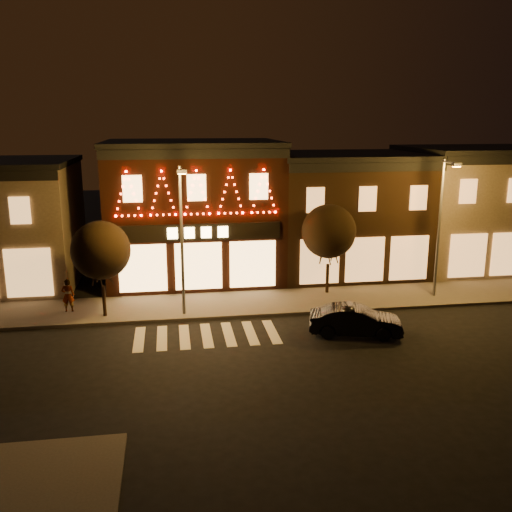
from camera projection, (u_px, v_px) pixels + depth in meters
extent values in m
plane|color=black|center=(214.00, 374.00, 21.51)|extent=(120.00, 120.00, 0.00)
cube|color=#47423D|center=(239.00, 304.00, 29.47)|extent=(44.00, 4.00, 0.15)
cube|color=black|center=(194.00, 213.00, 34.00)|extent=(10.00, 8.00, 8.00)
cube|color=black|center=(192.00, 143.00, 33.01)|extent=(10.20, 8.20, 0.30)
cube|color=black|center=(196.00, 154.00, 29.22)|extent=(10.00, 0.25, 0.50)
cube|color=black|center=(198.00, 232.00, 30.16)|extent=(9.00, 0.15, 0.90)
cube|color=#FFD87F|center=(198.00, 233.00, 30.06)|extent=(3.40, 0.08, 0.60)
cube|color=#321F11|center=(344.00, 215.00, 35.51)|extent=(9.00, 8.00, 7.20)
cube|color=black|center=(347.00, 155.00, 34.62)|extent=(9.20, 8.20, 0.30)
cube|color=black|center=(369.00, 167.00, 30.83)|extent=(9.00, 0.25, 0.50)
cube|color=brown|center=(476.00, 209.00, 36.82)|extent=(9.00, 8.00, 7.50)
cube|color=black|center=(482.00, 149.00, 35.89)|extent=(9.20, 8.20, 0.30)
cylinder|color=#59595E|center=(182.00, 242.00, 26.90)|extent=(0.15, 0.15, 7.26)
cylinder|color=#59595E|center=(181.00, 169.00, 25.36)|extent=(0.16, 1.46, 0.09)
cube|color=#59595E|center=(182.00, 171.00, 24.68)|extent=(0.47, 0.28, 0.16)
cube|color=orange|center=(182.00, 174.00, 24.71)|extent=(0.35, 0.20, 0.05)
cylinder|color=#59595E|center=(439.00, 230.00, 29.75)|extent=(0.15, 0.15, 7.34)
cylinder|color=#59595E|center=(450.00, 162.00, 28.19)|extent=(0.18, 1.47, 0.09)
cube|color=#59595E|center=(457.00, 165.00, 27.49)|extent=(0.47, 0.29, 0.17)
cube|color=orange|center=(457.00, 167.00, 27.51)|extent=(0.36, 0.21, 0.05)
cylinder|color=black|center=(104.00, 301.00, 27.28)|extent=(0.18, 0.18, 1.54)
sphere|color=black|center=(101.00, 250.00, 26.68)|extent=(2.81, 2.81, 2.81)
cylinder|color=black|center=(327.00, 278.00, 31.01)|extent=(0.18, 0.18, 1.61)
sphere|color=black|center=(329.00, 231.00, 30.38)|extent=(2.95, 2.95, 2.95)
imported|color=black|center=(355.00, 321.00, 25.25)|extent=(4.37, 2.44, 1.36)
imported|color=gray|center=(68.00, 295.00, 27.89)|extent=(0.62, 0.41, 1.68)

